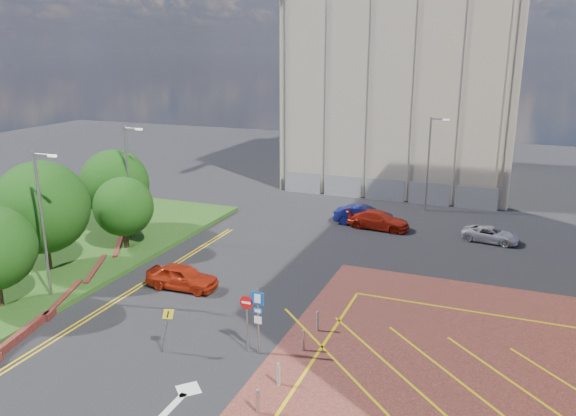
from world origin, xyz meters
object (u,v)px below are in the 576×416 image
Objects in this scene: lamp_left_far at (129,178)px; car_silver_back at (491,234)px; lamp_left_near at (43,219)px; lamp_back at (429,161)px; sign_cluster at (254,314)px; warning_sign at (166,325)px; car_red_left at (182,277)px; tree_b at (42,207)px; tree_c at (124,207)px; tree_d at (115,184)px; car_red_back at (378,220)px; car_blue_back at (364,216)px.

car_silver_back is (24.01, 9.31, -4.11)m from lamp_left_far.
lamp_back is (16.50, 26.00, -0.30)m from lamp_left_near.
sign_cluster is 3.96m from warning_sign.
lamp_back is 24.69m from car_red_left.
tree_c is at bearing 68.20° from tree_b.
lamp_left_far is 3.56× the size of warning_sign.
lamp_left_far is (2.08, -1.00, 0.79)m from tree_d.
tree_c is at bearing 58.14° from car_red_left.
tree_c is at bearing -134.32° from lamp_back.
tree_b is 30.21m from lamp_back.
car_red_back is 1.21× the size of car_silver_back.
lamp_left_near is 2.50× the size of sign_cluster.
lamp_left_near is 1.00× the size of lamp_back.
tree_b is 30.15m from car_silver_back.
lamp_left_far reaches higher than warning_sign.
tree_b is 0.84× the size of lamp_left_far.
car_red_back is at bearing 54.61° from lamp_left_near.
lamp_left_near is at bearing 146.94° from car_blue_back.
lamp_back is at bearing -27.94° from car_red_left.
car_blue_back is at bearing 47.46° from tree_b.
tree_d reaches higher than warning_sign.
warning_sign is 22.44m from car_red_back.
lamp_left_near is 29.57m from car_silver_back.
car_red_back is at bearing -29.44° from car_red_left.
tree_c is 8.32m from car_red_left.
lamp_left_near is (3.08, -3.00, 0.42)m from tree_b.
tree_d is at bearing 97.13° from tree_b.
tree_d is 27.58m from car_silver_back.
lamp_left_near is 13.04m from sign_cluster.
sign_cluster is at bearing -36.82° from lamp_left_far.
tree_d is at bearing 115.95° from car_silver_back.
lamp_back is 2.50× the size of sign_cluster.
lamp_left_near reaches higher than lamp_back.
tree_b is 13.64m from warning_sign.
warning_sign is at bearing 172.51° from car_red_back.
warning_sign is at bearing -45.71° from tree_d.
car_blue_back is at bearing 28.43° from tree_d.
car_silver_back is (9.52, -0.67, -0.20)m from car_blue_back.
tree_c is at bearing 146.84° from sign_cluster.
lamp_left_near is at bearing -44.25° from tree_b.
car_silver_back is at bearing -48.69° from car_red_left.
warning_sign is (9.09, -2.50, -3.23)m from lamp_left_near.
tree_c reaches higher than car_silver_back.
lamp_back is (19.58, 23.00, 0.12)m from tree_b.
sign_cluster is at bearing 179.57° from car_blue_back.
car_red_left is (6.88, -3.96, -2.48)m from tree_c.
lamp_left_near is 9.96m from warning_sign.
tree_d is 19.10m from car_blue_back.
lamp_back is 29.59m from warning_sign.
lamp_left_near reaches higher than sign_cluster.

